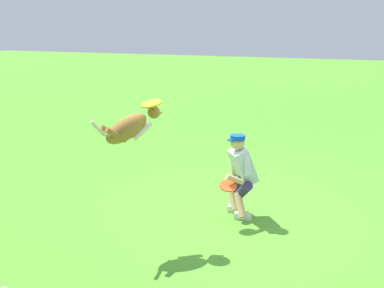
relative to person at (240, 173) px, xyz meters
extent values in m
plane|color=#519D2C|center=(0.05, 0.11, -0.70)|extent=(60.00, 60.00, 0.00)
cube|color=silver|center=(0.09, -0.11, -0.65)|extent=(0.26, 0.10, 0.10)
cylinder|color=tan|center=(0.13, -0.08, -0.46)|extent=(0.27, 0.31, 0.37)
cylinder|color=#302B53|center=(0.07, -0.10, -0.23)|extent=(0.36, 0.41, 0.37)
cube|color=silver|center=(-0.08, 0.11, -0.65)|extent=(0.26, 0.10, 0.10)
cylinder|color=tan|center=(-0.04, 0.14, -0.46)|extent=(0.27, 0.31, 0.37)
cylinder|color=#302B53|center=(-0.08, 0.09, -0.23)|extent=(0.36, 0.41, 0.37)
cube|color=silver|center=(-0.03, -0.02, 0.11)|extent=(0.53, 0.52, 0.58)
cylinder|color=silver|center=(0.11, -0.17, 0.17)|extent=(0.15, 0.16, 0.29)
cylinder|color=silver|center=(-0.13, 0.15, 0.17)|extent=(0.15, 0.16, 0.29)
cylinder|color=tan|center=(0.02, 0.29, -0.01)|extent=(0.28, 0.24, 0.19)
cylinder|color=tan|center=(0.15, -0.16, 0.01)|extent=(0.15, 0.16, 0.27)
sphere|color=tan|center=(0.05, 0.04, 0.47)|extent=(0.21, 0.21, 0.21)
cylinder|color=#0E46AA|center=(0.05, 0.04, 0.56)|extent=(0.22, 0.22, 0.07)
cylinder|color=#0E46AA|center=(0.13, 0.10, 0.53)|extent=(0.12, 0.12, 0.02)
ellipsoid|color=olive|center=(1.23, 1.27, 0.88)|extent=(0.63, 0.71, 0.51)
ellipsoid|color=beige|center=(1.13, 1.14, 0.86)|extent=(0.14, 0.19, 0.17)
sphere|color=olive|center=(0.99, 0.95, 1.05)|extent=(0.17, 0.17, 0.17)
cone|color=olive|center=(0.93, 0.88, 1.03)|extent=(0.13, 0.13, 0.09)
cone|color=olive|center=(0.95, 1.00, 1.13)|extent=(0.06, 0.06, 0.07)
cone|color=olive|center=(1.04, 0.93, 1.13)|extent=(0.06, 0.06, 0.07)
cylinder|color=beige|center=(1.05, 1.18, 0.84)|extent=(0.23, 0.27, 0.23)
cylinder|color=beige|center=(1.19, 1.08, 0.84)|extent=(0.23, 0.27, 0.23)
cylinder|color=olive|center=(1.28, 1.47, 0.84)|extent=(0.23, 0.27, 0.23)
cylinder|color=olive|center=(1.41, 1.37, 0.84)|extent=(0.23, 0.27, 0.23)
cylinder|color=beige|center=(1.47, 1.58, 0.93)|extent=(0.16, 0.19, 0.23)
cylinder|color=yellow|center=(1.01, 0.97, 1.17)|extent=(0.31, 0.30, 0.11)
cylinder|color=#F25325|center=(0.10, 0.37, -0.09)|extent=(0.31, 0.30, 0.14)
camera|label=1|loc=(-1.42, 6.37, 2.25)|focal=42.42mm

